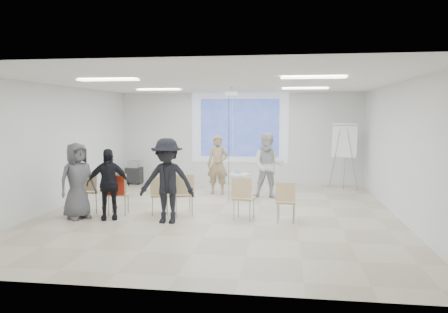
# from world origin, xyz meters

# --- Properties ---
(floor) EXTENTS (8.00, 9.00, 0.10)m
(floor) POSITION_xyz_m (0.00, 0.00, -0.05)
(floor) COLOR beige
(floor) RESTS_ON ground
(ceiling) EXTENTS (8.00, 9.00, 0.10)m
(ceiling) POSITION_xyz_m (0.00, 0.00, 3.05)
(ceiling) COLOR white
(ceiling) RESTS_ON wall_back
(wall_back) EXTENTS (8.00, 0.10, 3.00)m
(wall_back) POSITION_xyz_m (0.00, 4.55, 1.50)
(wall_back) COLOR silver
(wall_back) RESTS_ON floor
(wall_left) EXTENTS (0.10, 9.00, 3.00)m
(wall_left) POSITION_xyz_m (-4.05, 0.00, 1.50)
(wall_left) COLOR silver
(wall_left) RESTS_ON floor
(wall_right) EXTENTS (0.10, 9.00, 3.00)m
(wall_right) POSITION_xyz_m (4.05, 0.00, 1.50)
(wall_right) COLOR silver
(wall_right) RESTS_ON floor
(projection_halo) EXTENTS (3.20, 0.01, 2.30)m
(projection_halo) POSITION_xyz_m (0.00, 4.49, 1.85)
(projection_halo) COLOR silver
(projection_halo) RESTS_ON wall_back
(projection_image) EXTENTS (2.60, 0.01, 1.90)m
(projection_image) POSITION_xyz_m (0.00, 4.47, 1.85)
(projection_image) COLOR #3048A4
(projection_image) RESTS_ON wall_back
(pedestal_table) EXTENTS (0.70, 0.70, 0.69)m
(pedestal_table) POSITION_xyz_m (0.27, 1.98, 0.38)
(pedestal_table) COLOR white
(pedestal_table) RESTS_ON floor
(player_left) EXTENTS (0.73, 0.51, 1.92)m
(player_left) POSITION_xyz_m (-0.41, 2.43, 0.96)
(player_left) COLOR tan
(player_left) RESTS_ON floor
(player_right) EXTENTS (0.98, 0.80, 1.99)m
(player_right) POSITION_xyz_m (1.05, 2.01, 0.99)
(player_right) COLOR silver
(player_right) RESTS_ON floor
(controller_left) EXTENTS (0.05, 0.13, 0.04)m
(controller_left) POSITION_xyz_m (-0.23, 2.68, 1.26)
(controller_left) COLOR white
(controller_left) RESTS_ON player_left
(controller_right) EXTENTS (0.05, 0.13, 0.04)m
(controller_right) POSITION_xyz_m (0.87, 2.26, 1.34)
(controller_right) COLOR white
(controller_right) RESTS_ON player_right
(chair_far_left) EXTENTS (0.46, 0.50, 0.96)m
(chair_far_left) POSITION_xyz_m (-3.01, -0.30, 0.57)
(chair_far_left) COLOR tan
(chair_far_left) RESTS_ON floor
(chair_left_mid) EXTENTS (0.53, 0.56, 0.97)m
(chair_left_mid) POSITION_xyz_m (-2.25, -0.52, 0.57)
(chair_left_mid) COLOR tan
(chair_left_mid) RESTS_ON floor
(chair_left_inner) EXTENTS (0.52, 0.54, 0.88)m
(chair_left_inner) POSITION_xyz_m (-1.33, -0.32, 0.52)
(chair_left_inner) COLOR tan
(chair_left_inner) RESTS_ON floor
(chair_center) EXTENTS (0.59, 0.61, 0.96)m
(chair_center) POSITION_xyz_m (-0.75, -0.40, 0.57)
(chair_center) COLOR tan
(chair_center) RESTS_ON floor
(chair_right_inner) EXTENTS (0.51, 0.54, 0.94)m
(chair_right_inner) POSITION_xyz_m (0.61, -0.60, 0.55)
(chair_right_inner) COLOR tan
(chair_right_inner) RESTS_ON floor
(chair_right_far) EXTENTS (0.44, 0.47, 0.87)m
(chair_right_far) POSITION_xyz_m (1.53, -0.67, 0.51)
(chair_right_far) COLOR tan
(chair_right_far) RESTS_ON floor
(red_jacket) EXTENTS (0.46, 0.18, 0.43)m
(red_jacket) POSITION_xyz_m (-2.26, -0.66, 0.72)
(red_jacket) COLOR #AD2815
(red_jacket) RESTS_ON chair_left_mid
(laptop) EXTENTS (0.38, 0.32, 0.03)m
(laptop) POSITION_xyz_m (-1.35, -0.23, 0.47)
(laptop) COLOR black
(laptop) RESTS_ON chair_left_inner
(audience_left) EXTENTS (1.18, 0.92, 1.78)m
(audience_left) POSITION_xyz_m (-2.31, -0.89, 0.89)
(audience_left) COLOR black
(audience_left) RESTS_ON floor
(audience_mid) EXTENTS (1.34, 0.76, 2.03)m
(audience_mid) POSITION_xyz_m (-0.95, -1.02, 1.02)
(audience_mid) COLOR black
(audience_mid) RESTS_ON floor
(audience_outer) EXTENTS (1.03, 1.10, 1.88)m
(audience_outer) POSITION_xyz_m (-3.01, -0.91, 0.94)
(audience_outer) COLOR #5A595E
(audience_outer) RESTS_ON floor
(flipchart_easel) EXTENTS (0.85, 0.66, 2.02)m
(flipchart_easel) POSITION_xyz_m (3.27, 3.65, 1.49)
(flipchart_easel) COLOR gray
(flipchart_easel) RESTS_ON floor
(av_cart) EXTENTS (0.52, 0.42, 0.76)m
(av_cart) POSITION_xyz_m (-3.45, 3.90, 0.35)
(av_cart) COLOR black
(av_cart) RESTS_ON floor
(ceiling_projector) EXTENTS (0.30, 0.25, 3.00)m
(ceiling_projector) POSITION_xyz_m (0.10, 1.49, 2.69)
(ceiling_projector) COLOR white
(ceiling_projector) RESTS_ON ceiling
(fluor_panel_nw) EXTENTS (1.20, 0.30, 0.02)m
(fluor_panel_nw) POSITION_xyz_m (-2.00, 2.00, 2.97)
(fluor_panel_nw) COLOR white
(fluor_panel_nw) RESTS_ON ceiling
(fluor_panel_ne) EXTENTS (1.20, 0.30, 0.02)m
(fluor_panel_ne) POSITION_xyz_m (2.00, 2.00, 2.97)
(fluor_panel_ne) COLOR white
(fluor_panel_ne) RESTS_ON ceiling
(fluor_panel_sw) EXTENTS (1.20, 0.30, 0.02)m
(fluor_panel_sw) POSITION_xyz_m (-2.00, -1.50, 2.97)
(fluor_panel_sw) COLOR white
(fluor_panel_sw) RESTS_ON ceiling
(fluor_panel_se) EXTENTS (1.20, 0.30, 0.02)m
(fluor_panel_se) POSITION_xyz_m (2.00, -1.50, 2.97)
(fluor_panel_se) COLOR white
(fluor_panel_se) RESTS_ON ceiling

